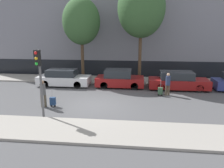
% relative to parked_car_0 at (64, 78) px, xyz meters
% --- Properties ---
extents(ground_plane, '(80.00, 80.00, 0.00)m').
position_rel_parked_car_0_xyz_m(ground_plane, '(3.59, -4.59, -0.66)').
color(ground_plane, '#4C4C4F').
extents(sidewalk_near, '(28.00, 2.50, 0.12)m').
position_rel_parked_car_0_xyz_m(sidewalk_near, '(3.59, -8.34, -0.60)').
color(sidewalk_near, gray).
rests_on(sidewalk_near, ground_plane).
extents(sidewalk_far, '(28.00, 3.00, 0.12)m').
position_rel_parked_car_0_xyz_m(sidewalk_far, '(3.59, 2.41, -0.60)').
color(sidewalk_far, gray).
rests_on(sidewalk_far, ground_plane).
extents(building_facade, '(28.00, 3.40, 10.54)m').
position_rel_parked_car_0_xyz_m(building_facade, '(3.59, 6.29, 4.60)').
color(building_facade, slate).
rests_on(building_facade, ground_plane).
extents(parked_car_0, '(4.35, 1.72, 1.41)m').
position_rel_parked_car_0_xyz_m(parked_car_0, '(0.00, 0.00, 0.00)').
color(parked_car_0, silver).
rests_on(parked_car_0, ground_plane).
extents(parked_car_1, '(3.90, 1.91, 1.45)m').
position_rel_parked_car_0_xyz_m(parked_car_1, '(4.72, 0.16, 0.02)').
color(parked_car_1, maroon).
rests_on(parked_car_1, ground_plane).
extents(parked_car_2, '(4.63, 1.75, 1.43)m').
position_rel_parked_car_0_xyz_m(parked_car_2, '(9.39, -0.12, 0.01)').
color(parked_car_2, maroon).
rests_on(parked_car_2, ground_plane).
extents(pedestrian_left, '(0.35, 0.34, 1.67)m').
position_rel_parked_car_0_xyz_m(pedestrian_left, '(0.51, -5.28, 0.29)').
color(pedestrian_left, '#4C4233').
rests_on(pedestrian_left, ground_plane).
extents(trolley_left, '(0.34, 0.29, 1.14)m').
position_rel_parked_car_0_xyz_m(trolley_left, '(1.05, -5.18, -0.30)').
color(trolley_left, navy).
rests_on(trolley_left, ground_plane).
extents(pedestrian_right, '(0.34, 0.34, 1.64)m').
position_rel_parked_car_0_xyz_m(pedestrian_right, '(8.36, -1.91, 0.27)').
color(pedestrian_right, '#4C4233').
rests_on(pedestrian_right, ground_plane).
extents(trolley_right, '(0.34, 0.29, 1.15)m').
position_rel_parked_car_0_xyz_m(trolley_right, '(7.84, -2.08, -0.30)').
color(trolley_right, '#335138').
rests_on(trolley_right, ground_plane).
extents(traffic_light, '(0.28, 0.47, 3.63)m').
position_rel_parked_car_0_xyz_m(traffic_light, '(1.16, -6.95, 1.93)').
color(traffic_light, '#515154').
rests_on(traffic_light, ground_plane).
extents(bare_tree_near_crossing, '(3.99, 3.99, 8.69)m').
position_rel_parked_car_0_xyz_m(bare_tree_near_crossing, '(6.38, 1.87, 5.70)').
color(bare_tree_near_crossing, '#4C3826').
rests_on(bare_tree_near_crossing, sidewalk_far).
extents(bare_tree_down_street, '(3.34, 3.34, 7.27)m').
position_rel_parked_car_0_xyz_m(bare_tree_down_street, '(1.15, 2.16, 4.68)').
color(bare_tree_down_street, '#4C3826').
rests_on(bare_tree_down_street, sidewalk_far).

